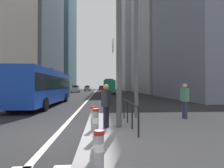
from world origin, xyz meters
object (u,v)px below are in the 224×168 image
city_bus_blue_oncoming (44,85)px  traffic_signal_gantry (69,27)px  car_oncoming_mid (87,88)px  bollard_right (96,123)px  city_bus_red_receding (109,86)px  street_lamp_post (136,19)px  car_oncoming_far (76,89)px  car_receding_far (101,88)px  pedestrian_walking (106,103)px  bollard_back (93,117)px  car_receding_near (106,89)px  bollard_left (99,150)px  pedestrian_waiting (185,99)px

city_bus_blue_oncoming → traffic_signal_gantry: 10.21m
car_oncoming_mid → bollard_right: size_ratio=4.87×
city_bus_red_receding → street_lamp_post: bearing=-90.3°
car_oncoming_far → traffic_signal_gantry: (5.50, -40.60, 3.11)m
car_receding_far → pedestrian_walking: (-0.23, -58.09, 0.10)m
city_bus_red_receding → bollard_back: 34.99m
car_oncoming_mid → car_receding_near: (6.36, -10.35, -0.00)m
city_bus_blue_oncoming → car_receding_near: 37.33m
car_receding_far → city_bus_red_receding: bearing=-86.1°
car_oncoming_mid → traffic_signal_gantry: size_ratio=0.77×
car_receding_far → street_lamp_post: street_lamp_post is taller
car_oncoming_far → bollard_left: car_oncoming_far is taller
pedestrian_walking → car_oncoming_mid: bearing=95.0°
traffic_signal_gantry → car_receding_far: bearing=88.3°
car_oncoming_far → pedestrian_waiting: 40.58m
car_receding_near → street_lamp_post: size_ratio=0.51×
bollard_left → pedestrian_waiting: (4.24, 5.13, 0.53)m
traffic_signal_gantry → pedestrian_walking: size_ratio=3.53×
city_bus_blue_oncoming → bollard_right: 11.91m
car_receding_far → bollard_back: bearing=-90.7°
car_receding_near → bollard_back: (-1.93, -46.29, -0.35)m
car_receding_far → pedestrian_waiting: 56.63m
bollard_right → car_oncoming_mid: bearing=94.5°
city_bus_blue_oncoming → pedestrian_walking: bearing=-60.1°
city_bus_blue_oncoming → car_receding_far: bearing=83.5°
car_oncoming_mid → bollard_left: 60.01m
bollard_right → pedestrian_walking: bearing=76.4°
pedestrian_walking → traffic_signal_gantry: bearing=177.8°
car_receding_far → pedestrian_walking: size_ratio=2.46×
traffic_signal_gantry → car_oncoming_far: bearing=97.7°
bollard_right → bollard_back: bearing=96.1°
car_receding_far → traffic_signal_gantry: bearing=-91.7°
car_oncoming_far → pedestrian_waiting: size_ratio=2.33×
traffic_signal_gantry → bollard_left: size_ratio=7.41×
city_bus_blue_oncoming → street_lamp_post: 10.58m
city_bus_blue_oncoming → street_lamp_post: bearing=-46.0°
pedestrian_walking → city_bus_blue_oncoming: bearing=119.9°
street_lamp_post → city_bus_red_receding: bearing=89.7°
car_receding_near → street_lamp_post: (0.20, -43.89, 4.29)m
city_bus_red_receding → bollard_right: size_ratio=11.95×
car_receding_near → car_receding_far: 12.21m
traffic_signal_gantry → street_lamp_post: (3.10, 1.99, 1.18)m
car_receding_near → car_oncoming_far: same height
city_bus_red_receding → pedestrian_walking: city_bus_red_receding is taller
car_oncoming_mid → pedestrian_walking: (4.92, -56.29, 0.10)m
city_bus_blue_oncoming → pedestrian_waiting: 12.07m
traffic_signal_gantry → bollard_back: size_ratio=6.85×
city_bus_red_receding → bollard_back: bearing=-93.8°
traffic_signal_gantry → pedestrian_walking: (1.46, -0.06, -3.01)m
pedestrian_waiting → car_oncoming_far: bearing=105.7°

